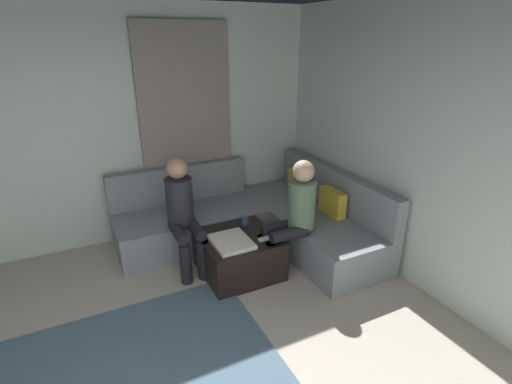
# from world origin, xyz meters

# --- Properties ---
(wall_back) EXTENTS (6.00, 0.12, 2.70)m
(wall_back) POSITION_xyz_m (0.00, 2.94, 1.35)
(wall_back) COLOR silver
(wall_back) RESTS_ON ground_plane
(wall_left) EXTENTS (0.12, 6.00, 2.70)m
(wall_left) POSITION_xyz_m (-2.94, 0.00, 1.35)
(wall_left) COLOR silver
(wall_left) RESTS_ON ground_plane
(curtain_panel) EXTENTS (0.06, 1.10, 2.50)m
(curtain_panel) POSITION_xyz_m (-2.84, 1.30, 1.25)
(curtain_panel) COLOR gray
(curtain_panel) RESTS_ON ground_plane
(sectional_couch) EXTENTS (2.10, 2.55, 0.87)m
(sectional_couch) POSITION_xyz_m (-2.08, 1.88, 0.28)
(sectional_couch) COLOR gray
(sectional_couch) RESTS_ON ground_plane
(ottoman) EXTENTS (0.76, 0.76, 0.42)m
(ottoman) POSITION_xyz_m (-1.57, 1.40, 0.21)
(ottoman) COLOR black
(ottoman) RESTS_ON ground_plane
(folded_blanket) EXTENTS (0.44, 0.36, 0.04)m
(folded_blanket) POSITION_xyz_m (-1.47, 1.28, 0.44)
(folded_blanket) COLOR white
(folded_blanket) RESTS_ON ottoman
(coffee_mug) EXTENTS (0.08, 0.08, 0.10)m
(coffee_mug) POSITION_xyz_m (-1.79, 1.58, 0.47)
(coffee_mug) COLOR #334C72
(coffee_mug) RESTS_ON ottoman
(game_remote) EXTENTS (0.05, 0.15, 0.02)m
(game_remote) POSITION_xyz_m (-1.39, 1.62, 0.43)
(game_remote) COLOR white
(game_remote) RESTS_ON ottoman
(person_on_couch_back) EXTENTS (0.30, 0.60, 1.20)m
(person_on_couch_back) POSITION_xyz_m (-1.38, 1.93, 0.66)
(person_on_couch_back) COLOR black
(person_on_couch_back) RESTS_ON ground_plane
(person_on_couch_side) EXTENTS (0.60, 0.30, 1.20)m
(person_on_couch_side) POSITION_xyz_m (-1.93, 0.94, 0.66)
(person_on_couch_side) COLOR black
(person_on_couch_side) RESTS_ON ground_plane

